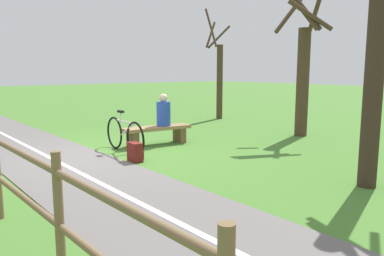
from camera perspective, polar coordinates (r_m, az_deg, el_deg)
ground_plane at (r=8.37m, az=-13.84°, el=-4.02°), size 80.00×80.00×0.00m
paved_path at (r=4.63m, az=-2.12°, el=-14.14°), size 2.59×36.02×0.02m
path_centre_line at (r=4.63m, az=-2.12°, el=-14.02°), size 0.51×32.00×0.00m
bench at (r=9.27m, az=-5.31°, el=-0.61°), size 1.74×0.64×0.45m
person_seated at (r=9.29m, az=-4.30°, el=2.41°), size 0.38×0.38×0.79m
bicycle at (r=8.48m, az=-10.13°, el=-1.03°), size 0.11×1.76×0.92m
backpack at (r=7.64m, az=-8.52°, el=-3.61°), size 0.26×0.36×0.38m
fence_roadside at (r=3.38m, az=-19.42°, el=-11.15°), size 0.64×15.40×1.16m
tree_near_bench at (r=6.39m, az=26.25°, el=9.59°), size 1.44×1.33×4.26m
tree_far_left at (r=14.18m, az=4.04°, el=7.98°), size 1.15×0.95×4.03m
tree_mid_field at (r=10.80m, az=16.33°, el=8.66°), size 1.41×1.44×3.94m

